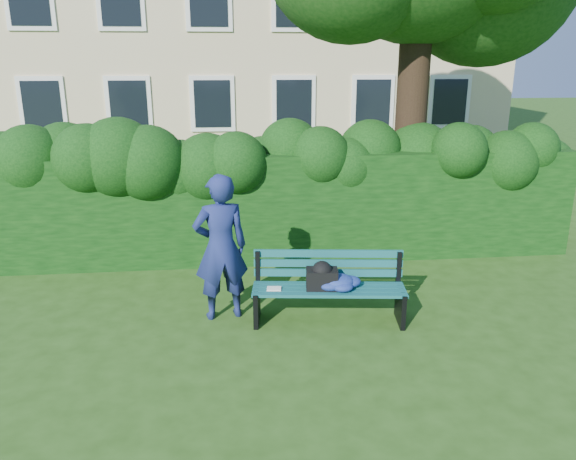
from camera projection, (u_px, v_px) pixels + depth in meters
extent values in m
plane|color=#264A14|center=(293.00, 309.00, 7.65)|extent=(80.00, 80.00, 0.00)
cube|color=white|center=(42.00, 105.00, 15.92)|extent=(1.30, 0.08, 1.60)
cube|color=black|center=(42.00, 105.00, 15.89)|extent=(1.05, 0.04, 1.35)
cube|color=white|center=(129.00, 104.00, 16.17)|extent=(1.30, 0.08, 1.60)
cube|color=black|center=(129.00, 105.00, 16.14)|extent=(1.05, 0.04, 1.35)
cube|color=white|center=(212.00, 104.00, 16.42)|extent=(1.30, 0.08, 1.60)
cube|color=black|center=(212.00, 104.00, 16.39)|extent=(1.05, 0.04, 1.35)
cube|color=white|center=(294.00, 103.00, 16.67)|extent=(1.30, 0.08, 1.60)
cube|color=black|center=(294.00, 103.00, 16.64)|extent=(1.05, 0.04, 1.35)
cube|color=white|center=(373.00, 102.00, 16.92)|extent=(1.30, 0.08, 1.60)
cube|color=black|center=(373.00, 103.00, 16.89)|extent=(1.05, 0.04, 1.35)
cube|color=white|center=(449.00, 102.00, 17.17)|extent=(1.30, 0.08, 1.60)
cube|color=black|center=(450.00, 102.00, 17.14)|extent=(1.05, 0.04, 1.35)
cube|color=white|center=(120.00, 0.00, 15.35)|extent=(1.30, 0.08, 1.60)
cube|color=black|center=(120.00, 0.00, 15.31)|extent=(1.05, 0.04, 1.35)
cube|color=white|center=(209.00, 1.00, 15.60)|extent=(1.30, 0.08, 1.60)
cube|color=black|center=(208.00, 1.00, 15.56)|extent=(1.05, 0.04, 1.35)
cube|color=white|center=(294.00, 2.00, 15.85)|extent=(1.30, 0.08, 1.60)
cube|color=black|center=(294.00, 2.00, 15.81)|extent=(1.05, 0.04, 1.35)
cube|color=white|center=(377.00, 3.00, 16.10)|extent=(1.30, 0.08, 1.60)
cube|color=black|center=(377.00, 3.00, 16.06)|extent=(1.05, 0.04, 1.35)
cube|color=white|center=(457.00, 4.00, 16.35)|extent=(1.30, 0.08, 1.60)
cube|color=black|center=(458.00, 4.00, 16.31)|extent=(1.05, 0.04, 1.35)
cube|color=black|center=(278.00, 205.00, 9.48)|extent=(10.00, 1.00, 1.80)
cylinder|color=black|center=(412.00, 101.00, 9.73)|extent=(0.54, 0.54, 5.12)
cube|color=#104E53|center=(330.00, 295.00, 6.99)|extent=(1.95, 0.34, 0.04)
cube|color=#104E53|center=(329.00, 291.00, 7.11)|extent=(1.95, 0.34, 0.04)
cube|color=#104E53|center=(329.00, 288.00, 7.22)|extent=(1.95, 0.34, 0.04)
cube|color=#104E53|center=(328.00, 284.00, 7.34)|extent=(1.95, 0.34, 0.04)
cube|color=#104E53|center=(328.00, 273.00, 7.38)|extent=(1.94, 0.28, 0.10)
cube|color=#104E53|center=(328.00, 263.00, 7.35)|extent=(1.94, 0.28, 0.10)
cube|color=#104E53|center=(328.00, 253.00, 7.32)|extent=(1.94, 0.28, 0.10)
cube|color=black|center=(257.00, 306.00, 7.24)|extent=(0.12, 0.50, 0.44)
cube|color=black|center=(258.00, 267.00, 7.37)|extent=(0.07, 0.07, 0.45)
cube|color=black|center=(256.00, 291.00, 7.13)|extent=(0.11, 0.42, 0.05)
cube|color=black|center=(400.00, 306.00, 7.22)|extent=(0.12, 0.50, 0.44)
cube|color=black|center=(399.00, 268.00, 7.34)|extent=(0.07, 0.07, 0.45)
cube|color=black|center=(402.00, 292.00, 7.11)|extent=(0.11, 0.42, 0.05)
cube|color=white|center=(274.00, 289.00, 7.12)|extent=(0.19, 0.15, 0.02)
cube|color=black|center=(322.00, 279.00, 7.12)|extent=(0.43, 0.31, 0.25)
imported|color=navy|center=(221.00, 248.00, 7.18)|extent=(0.78, 0.59, 1.92)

